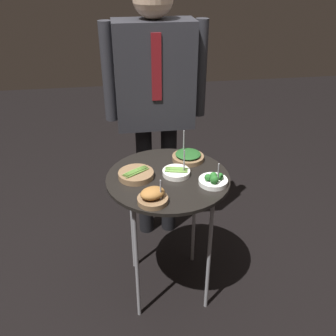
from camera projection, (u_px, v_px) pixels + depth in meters
The scene contains 8 objects.
ground_plane at pixel (168, 284), 2.26m from camera, with size 8.00×8.00×0.00m, color black.
serving_cart at pixel (168, 187), 1.91m from camera, with size 0.63×0.63×0.76m.
bowl_asparagus_mid_left at pixel (176, 172), 1.89m from camera, with size 0.14×0.14×0.14m.
bowl_broccoli_back_left at pixel (213, 180), 1.81m from camera, with size 0.14×0.14×0.13m.
bowl_asparagus_front_center at pixel (136, 174), 1.87m from camera, with size 0.18×0.18×0.04m.
bowl_spinach_far_rim at pixel (188, 156), 2.03m from camera, with size 0.17×0.17×0.15m.
bowl_roast_front_left at pixel (153, 197), 1.67m from camera, with size 0.14×0.14×0.12m.
waiter_figure at pixel (155, 88), 2.21m from camera, with size 0.61×0.23×1.65m.
Camera 1 is at (-0.23, -1.59, 1.74)m, focal length 40.00 mm.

